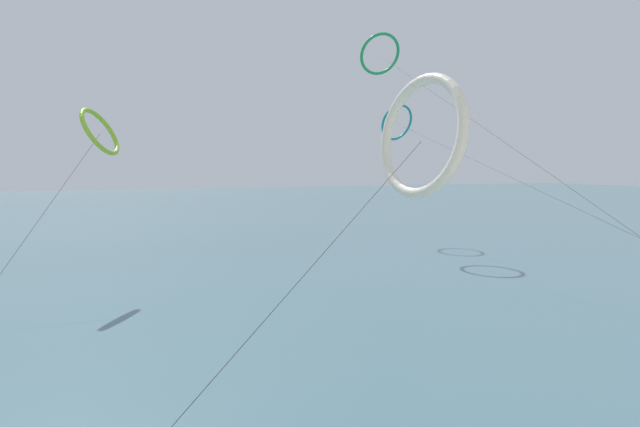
# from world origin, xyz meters

# --- Properties ---
(sea_water) EXTENTS (400.00, 200.00, 0.08)m
(sea_water) POSITION_xyz_m (0.00, 104.14, 0.04)
(sea_water) COLOR #476B75
(sea_water) RESTS_ON ground
(kite_teal) EXTENTS (4.65, 46.33, 15.79)m
(kite_teal) POSITION_xyz_m (24.09, 52.94, 13.66)
(kite_teal) COLOR teal
(kite_teal) RESTS_ON ground
(kite_ivory) EXTENTS (12.99, 6.56, 12.31)m
(kite_ivory) POSITION_xyz_m (2.61, 15.33, 9.86)
(kite_ivory) COLOR silver
(kite_ivory) RESTS_ON ground
(kite_lime) EXTENTS (9.25, 11.44, 12.80)m
(kite_lime) POSITION_xyz_m (-8.40, 38.72, 11.06)
(kite_lime) COLOR #8CC62D
(kite_lime) RESTS_ON ground
(kite_emerald) EXTENTS (5.15, 44.06, 22.70)m
(kite_emerald) POSITION_xyz_m (19.92, 49.66, 20.54)
(kite_emerald) COLOR #199351
(kite_emerald) RESTS_ON ground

